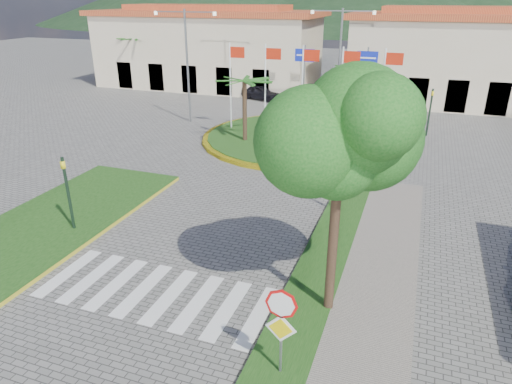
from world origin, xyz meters
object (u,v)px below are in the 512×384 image
(roundabout_island, at_px, (298,138))
(deciduous_tree, at_px, (340,148))
(car_dark_b, at_px, (419,98))
(stop_sign, at_px, (281,320))
(car_dark_a, at_px, (261,92))
(white_van, at_px, (223,87))

(roundabout_island, relative_size, deciduous_tree, 1.87)
(deciduous_tree, distance_m, car_dark_b, 31.05)
(stop_sign, bearing_deg, car_dark_a, 110.08)
(roundabout_island, height_order, white_van, roundabout_island)
(car_dark_b, bearing_deg, white_van, 73.16)
(car_dark_a, distance_m, car_dark_b, 13.97)
(deciduous_tree, height_order, car_dark_a, deciduous_tree)
(car_dark_a, xyz_separation_m, car_dark_b, (13.78, 2.31, -0.00))
(roundabout_island, bearing_deg, white_van, 130.87)
(stop_sign, distance_m, car_dark_a, 33.46)
(roundabout_island, bearing_deg, car_dark_b, 62.26)
(deciduous_tree, xyz_separation_m, car_dark_b, (1.70, 30.67, -4.52))
(white_van, height_order, car_dark_b, white_van)
(roundabout_island, relative_size, car_dark_a, 3.31)
(roundabout_island, xyz_separation_m, car_dark_a, (-6.59, 11.37, 0.48))
(roundabout_island, relative_size, stop_sign, 4.79)
(stop_sign, bearing_deg, roundabout_island, 103.73)
(roundabout_island, bearing_deg, car_dark_a, 120.09)
(deciduous_tree, relative_size, car_dark_b, 1.72)
(roundabout_island, distance_m, car_dark_a, 13.15)
(roundabout_island, height_order, car_dark_a, roundabout_island)
(car_dark_a, relative_size, car_dark_b, 0.97)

